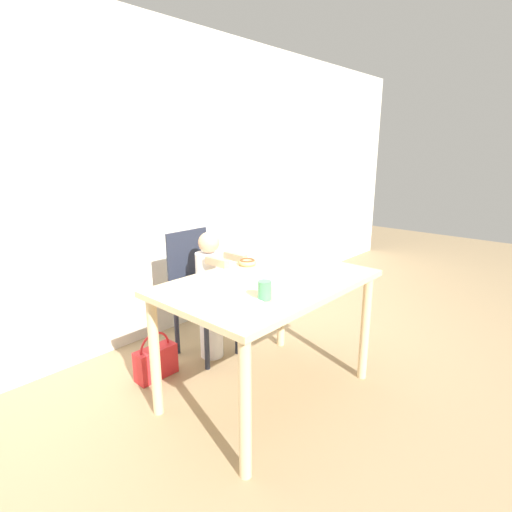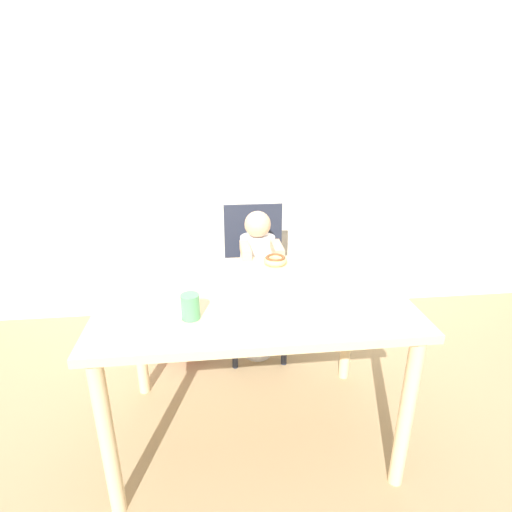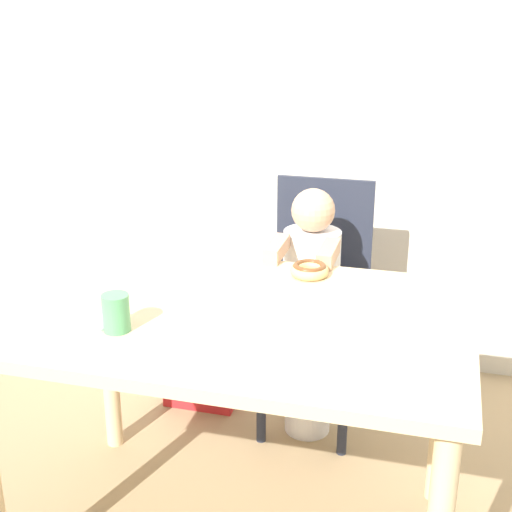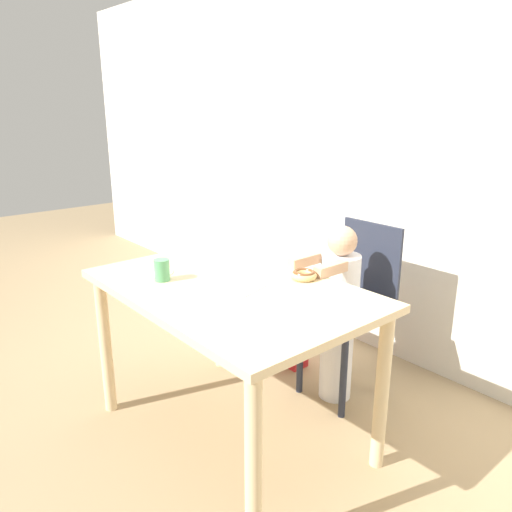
{
  "view_description": "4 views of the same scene",
  "coord_description": "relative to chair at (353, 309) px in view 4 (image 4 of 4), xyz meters",
  "views": [
    {
      "loc": [
        -1.73,
        -1.46,
        1.52
      ],
      "look_at": [
        0.03,
        0.13,
        0.89
      ],
      "focal_mm": 28.0,
      "sensor_mm": 36.0,
      "label": 1
    },
    {
      "loc": [
        -0.16,
        -1.55,
        1.55
      ],
      "look_at": [
        0.03,
        0.13,
        0.89
      ],
      "focal_mm": 28.0,
      "sensor_mm": 36.0,
      "label": 2
    },
    {
      "loc": [
        0.53,
        -1.71,
        1.59
      ],
      "look_at": [
        0.03,
        0.13,
        0.89
      ],
      "focal_mm": 50.0,
      "sensor_mm": 36.0,
      "label": 3
    },
    {
      "loc": [
        1.66,
        -1.26,
        1.54
      ],
      "look_at": [
        0.03,
        0.13,
        0.89
      ],
      "focal_mm": 35.0,
      "sensor_mm": 36.0,
      "label": 4
    }
  ],
  "objects": [
    {
      "name": "handbag",
      "position": [
        -0.46,
        -0.06,
        -0.37
      ],
      "size": [
        0.29,
        0.12,
        0.33
      ],
      "color": "red",
      "rests_on": "ground_plane"
    },
    {
      "name": "ground_plane",
      "position": [
        -0.1,
        -0.76,
        -0.49
      ],
      "size": [
        12.0,
        12.0,
        0.0
      ],
      "primitive_type": "plane",
      "color": "#997F5B"
    },
    {
      "name": "wall_back",
      "position": [
        -0.1,
        0.55,
        0.76
      ],
      "size": [
        8.0,
        0.05,
        2.5
      ],
      "color": "silver",
      "rests_on": "ground_plane"
    },
    {
      "name": "plate",
      "position": [
        -0.47,
        -0.93,
        0.29
      ],
      "size": [
        0.18,
        0.18,
        0.01
      ],
      "color": "white",
      "rests_on": "dining_table"
    },
    {
      "name": "dining_table",
      "position": [
        -0.1,
        -0.76,
        0.18
      ],
      "size": [
        1.29,
        0.84,
        0.77
      ],
      "color": "beige",
      "rests_on": "ground_plane"
    },
    {
      "name": "donut",
      "position": [
        0.05,
        -0.44,
        0.31
      ],
      "size": [
        0.12,
        0.12,
        0.04
      ],
      "color": "#DBB270",
      "rests_on": "dining_table"
    },
    {
      "name": "cup",
      "position": [
        -0.35,
        -0.95,
        0.34
      ],
      "size": [
        0.07,
        0.07,
        0.1
      ],
      "color": "#519E66",
      "rests_on": "dining_table"
    },
    {
      "name": "napkin",
      "position": [
        -0.06,
        -0.76,
        0.29
      ],
      "size": [
        0.25,
        0.25,
        0.0
      ],
      "color": "white",
      "rests_on": "dining_table"
    },
    {
      "name": "child_figure",
      "position": [
        0.0,
        -0.12,
        0.01
      ],
      "size": [
        0.22,
        0.38,
        0.96
      ],
      "color": "white",
      "rests_on": "ground_plane"
    },
    {
      "name": "chair",
      "position": [
        0.0,
        0.0,
        0.0
      ],
      "size": [
        0.37,
        0.41,
        0.94
      ],
      "color": "#232838",
      "rests_on": "ground_plane"
    }
  ]
}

